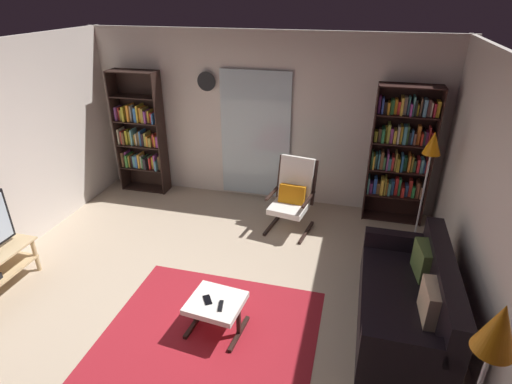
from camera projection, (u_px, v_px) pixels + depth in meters
ground_plane at (196, 314)px, 4.37m from camera, size 7.02×7.02×0.00m
wall_back at (262, 120)px, 6.31m from camera, size 5.60×0.06×2.60m
wall_right at (511, 248)px, 3.18m from camera, size 0.06×6.00×2.60m
glass_door_panel at (255, 136)px, 6.38m from camera, size 1.10×0.01×2.00m
area_rug at (210, 333)px, 4.12m from camera, size 2.10×1.78×0.01m
bookshelf_near_tv at (141, 135)px, 6.71m from camera, size 0.78×0.30×1.99m
bookshelf_near_sofa at (400, 152)px, 5.75m from camera, size 0.84×0.30×1.99m
leather_sofa at (409, 302)px, 4.09m from camera, size 0.82×1.75×0.82m
lounge_armchair at (293, 193)px, 5.74m from camera, size 0.66×0.73×1.02m
ottoman at (216, 306)px, 4.04m from camera, size 0.57×0.53×0.37m
tv_remote at (221, 306)px, 3.93m from camera, size 0.07×0.15×0.02m
cell_phone at (207, 300)px, 4.01m from camera, size 0.13×0.15×0.01m
floor_lamp_by_sofa at (490, 353)px, 2.05m from camera, size 0.22×0.22×1.78m
floor_lamp_by_shelf at (431, 154)px, 4.92m from camera, size 0.22×0.22×1.60m
wall_clock at (207, 81)px, 6.19m from camera, size 0.29×0.03×0.29m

